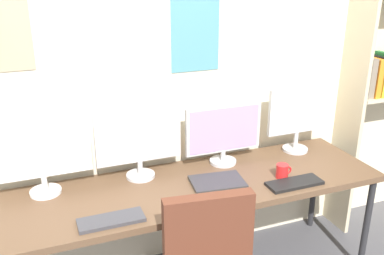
{
  "coord_description": "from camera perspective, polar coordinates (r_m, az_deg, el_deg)",
  "views": [
    {
      "loc": [
        -0.87,
        -1.59,
        2.0
      ],
      "look_at": [
        0.0,
        0.65,
        1.09
      ],
      "focal_mm": 40.57,
      "sensor_mm": 36.0,
      "label": 1
    }
  ],
  "objects": [
    {
      "name": "wall_back",
      "position": [
        2.83,
        -2.74,
        6.47
      ],
      "size": [
        4.76,
        0.11,
        2.6
      ],
      "color": "beige",
      "rests_on": "ground_plane"
    },
    {
      "name": "keyboard_left",
      "position": [
        2.34,
        -10.58,
        -11.88
      ],
      "size": [
        0.34,
        0.13,
        0.02
      ],
      "primitive_type": "cube",
      "color": "#38383D",
      "rests_on": "desk"
    },
    {
      "name": "coffee_mug",
      "position": [
        2.78,
        11.82,
        -5.64
      ],
      "size": [
        0.11,
        0.08,
        0.09
      ],
      "color": "red",
      "rests_on": "desk"
    },
    {
      "name": "monitor_far_left",
      "position": [
        2.61,
        -19.26,
        -3.49
      ],
      "size": [
        0.56,
        0.18,
        0.43
      ],
      "color": "silver",
      "rests_on": "desk"
    },
    {
      "name": "keyboard_right",
      "position": [
        2.73,
        13.32,
        -7.14
      ],
      "size": [
        0.35,
        0.13,
        0.02
      ],
      "primitive_type": "cube",
      "color": "black",
      "rests_on": "desk"
    },
    {
      "name": "monitor_center_right",
      "position": [
        2.86,
        4.17,
        -0.6
      ],
      "size": [
        0.53,
        0.18,
        0.41
      ],
      "color": "silver",
      "rests_on": "desk"
    },
    {
      "name": "laptop_closed",
      "position": [
        2.67,
        3.36,
        -7.19
      ],
      "size": [
        0.34,
        0.26,
        0.02
      ],
      "primitive_type": "cube",
      "rotation": [
        0.0,
        0.0,
        -0.12
      ],
      "color": "#2D2D2D",
      "rests_on": "desk"
    },
    {
      "name": "desk",
      "position": [
        2.69,
        0.39,
        -8.32
      ],
      "size": [
        2.36,
        0.68,
        0.74
      ],
      "color": "brown",
      "rests_on": "ground_plane"
    },
    {
      "name": "monitor_center_left",
      "position": [
        2.66,
        -7.02,
        -1.37
      ],
      "size": [
        0.53,
        0.18,
        0.47
      ],
      "color": "silver",
      "rests_on": "desk"
    },
    {
      "name": "computer_mouse",
      "position": [
        2.47,
        0.3,
        -9.47
      ],
      "size": [
        0.06,
        0.1,
        0.03
      ],
      "primitive_type": "ellipsoid",
      "color": "#38383D",
      "rests_on": "desk"
    },
    {
      "name": "monitor_far_right",
      "position": [
        3.12,
        13.76,
        1.64
      ],
      "size": [
        0.46,
        0.18,
        0.47
      ],
      "color": "silver",
      "rests_on": "desk"
    }
  ]
}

